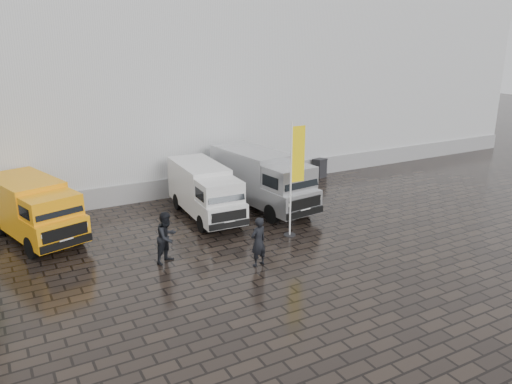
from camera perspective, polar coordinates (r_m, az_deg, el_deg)
ground at (r=20.02m, az=2.23°, el=-5.98°), size 120.00×120.00×0.00m
exhibition_hall at (r=33.84m, az=-9.13°, el=13.75°), size 44.00×16.00×12.00m
hall_plinth at (r=27.37m, az=-2.77°, el=1.50°), size 44.00×0.15×1.00m
van_yellow at (r=21.94m, az=-23.97°, el=-2.01°), size 3.45×5.64×2.44m
van_white at (r=22.74m, az=-5.84°, el=-0.03°), size 2.07×5.53×2.36m
van_silver at (r=23.87m, az=0.72°, el=1.30°), size 2.77×6.41×2.69m
flagpole at (r=20.20m, az=4.45°, el=2.11°), size 0.88×0.50×4.76m
wheelie_bin at (r=29.75m, az=7.28°, el=2.75°), size 0.78×0.78×1.10m
person_front at (r=17.87m, az=0.27°, el=-5.70°), size 0.75×0.58×1.84m
person_tent at (r=18.42m, az=-10.14°, el=-5.11°), size 1.18×1.10×1.93m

